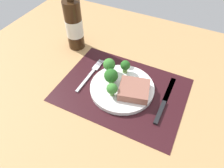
# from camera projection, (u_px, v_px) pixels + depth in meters

# --- Properties ---
(ground_plane) EXTENTS (1.40, 1.10, 0.03)m
(ground_plane) POSITION_uv_depth(u_px,v_px,m) (122.00, 93.00, 0.77)
(ground_plane) COLOR tan
(placemat) EXTENTS (0.45, 0.33, 0.00)m
(placemat) POSITION_uv_depth(u_px,v_px,m) (122.00, 90.00, 0.76)
(placemat) COLOR black
(placemat) RESTS_ON ground_plane
(plate) EXTENTS (0.23, 0.23, 0.02)m
(plate) POSITION_uv_depth(u_px,v_px,m) (122.00, 88.00, 0.75)
(plate) COLOR white
(plate) RESTS_ON placemat
(steak) EXTENTS (0.12, 0.12, 0.03)m
(steak) POSITION_uv_depth(u_px,v_px,m) (134.00, 90.00, 0.72)
(steak) COLOR #8C5647
(steak) RESTS_ON plate
(broccoli_back_left) EXTENTS (0.05, 0.05, 0.06)m
(broccoli_back_left) POSITION_uv_depth(u_px,v_px,m) (112.00, 75.00, 0.74)
(broccoli_back_left) COLOR #5B8942
(broccoli_back_left) RESTS_ON plate
(broccoli_front_edge) EXTENTS (0.04, 0.04, 0.05)m
(broccoli_front_edge) POSITION_uv_depth(u_px,v_px,m) (112.00, 89.00, 0.70)
(broccoli_front_edge) COLOR #5B8942
(broccoli_front_edge) RESTS_ON plate
(broccoli_near_fork) EXTENTS (0.05, 0.05, 0.06)m
(broccoli_near_fork) POSITION_uv_depth(u_px,v_px,m) (109.00, 65.00, 0.77)
(broccoli_near_fork) COLOR #5B8942
(broccoli_near_fork) RESTS_ON plate
(broccoli_near_steak) EXTENTS (0.04, 0.04, 0.05)m
(broccoli_near_steak) POSITION_uv_depth(u_px,v_px,m) (125.00, 66.00, 0.78)
(broccoli_near_steak) COLOR #6B994C
(broccoli_near_steak) RESTS_ON plate
(fork) EXTENTS (0.02, 0.19, 0.01)m
(fork) POSITION_uv_depth(u_px,v_px,m) (90.00, 74.00, 0.81)
(fork) COLOR silver
(fork) RESTS_ON placemat
(knife) EXTENTS (0.02, 0.23, 0.01)m
(knife) POSITION_uv_depth(u_px,v_px,m) (164.00, 103.00, 0.71)
(knife) COLOR black
(knife) RESTS_ON placemat
(wine_bottle) EXTENTS (0.07, 0.07, 0.30)m
(wine_bottle) POSITION_uv_depth(u_px,v_px,m) (74.00, 24.00, 0.86)
(wine_bottle) COLOR #331E0F
(wine_bottle) RESTS_ON ground_plane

